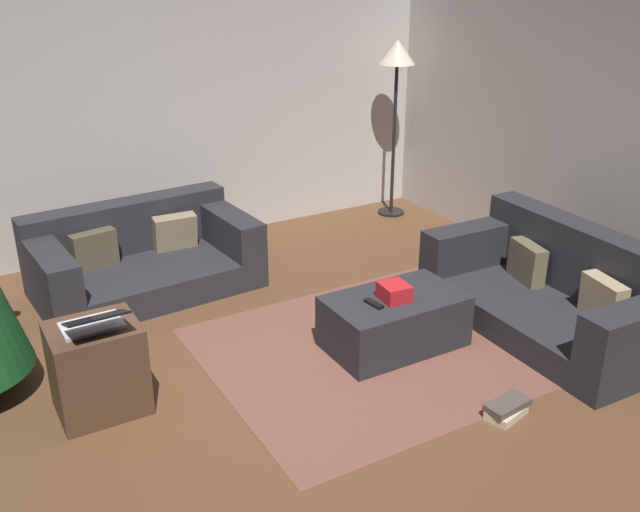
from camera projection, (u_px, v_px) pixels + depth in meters
name	position (u px, v px, depth m)	size (l,w,h in m)	color
ground_plane	(290.00, 417.00, 4.27)	(6.40, 6.40, 0.00)	brown
rear_partition	(122.00, 111.00, 6.26)	(6.40, 0.12, 2.60)	#BCB7B2
couch_left	(141.00, 258.00, 5.86)	(1.81, 1.12, 0.67)	#26262B
couch_right	(557.00, 291.00, 5.23)	(1.00, 1.88, 0.74)	#26262B
ottoman	(394.00, 321.00, 4.99)	(0.96, 0.57, 0.38)	#26262B
gift_box	(394.00, 292.00, 4.85)	(0.18, 0.20, 0.12)	red
tv_remote	(374.00, 304.00, 4.80)	(0.05, 0.16, 0.02)	black
side_table	(98.00, 368.00, 4.24)	(0.52, 0.44, 0.57)	#4C3323
laptop	(93.00, 323.00, 4.07)	(0.35, 0.39, 0.17)	silver
book_stack	(507.00, 409.00, 4.27)	(0.31, 0.22, 0.09)	beige
corner_lamp	(397.00, 67.00, 7.05)	(0.36, 0.36, 1.81)	black
area_rug	(393.00, 344.00, 5.06)	(2.60, 2.00, 0.01)	brown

